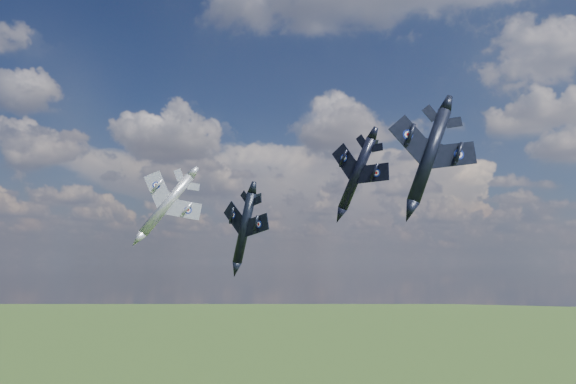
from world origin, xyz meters
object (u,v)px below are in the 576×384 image
(jet_lead_navy, at_px, (244,228))
(jet_right_navy, at_px, (429,156))
(jet_high_navy, at_px, (357,174))
(jet_left_silver, at_px, (167,205))

(jet_lead_navy, xyz_separation_m, jet_right_navy, (23.32, -8.63, 6.23))
(jet_lead_navy, xyz_separation_m, jet_high_navy, (10.30, 20.89, 9.50))
(jet_lead_navy, distance_m, jet_right_navy, 25.64)
(jet_lead_navy, bearing_deg, jet_left_silver, 169.06)
(jet_lead_navy, relative_size, jet_right_navy, 0.90)
(jet_lead_navy, height_order, jet_high_navy, jet_high_navy)
(jet_lead_navy, relative_size, jet_high_navy, 0.76)
(jet_high_navy, xyz_separation_m, jet_left_silver, (-29.40, -7.30, -4.63))
(jet_high_navy, bearing_deg, jet_right_navy, -47.06)
(jet_right_navy, bearing_deg, jet_lead_navy, 138.04)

